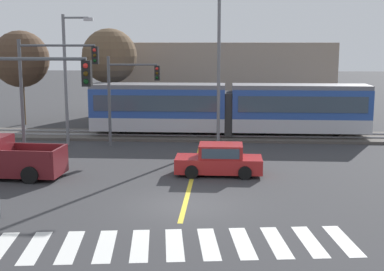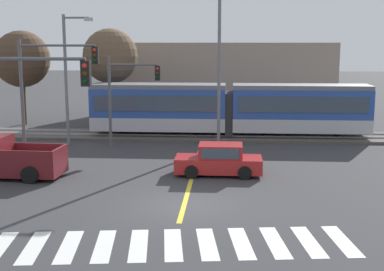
{
  "view_description": "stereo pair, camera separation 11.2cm",
  "coord_description": "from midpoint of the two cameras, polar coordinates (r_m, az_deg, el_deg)",
  "views": [
    {
      "loc": [
        1.63,
        -20.3,
        6.39
      ],
      "look_at": [
        -0.17,
        6.97,
        1.6
      ],
      "focal_mm": 50.0,
      "sensor_mm": 36.0,
      "label": 1
    },
    {
      "loc": [
        1.74,
        -20.29,
        6.39
      ],
      "look_at": [
        -0.17,
        6.97,
        1.6
      ],
      "focal_mm": 50.0,
      "sensor_mm": 36.0,
      "label": 2
    }
  ],
  "objects": [
    {
      "name": "ground_plane",
      "position": [
        21.34,
        -0.71,
        -7.48
      ],
      "size": [
        200.0,
        200.0,
        0.0
      ],
      "primitive_type": "plane",
      "color": "#333335"
    },
    {
      "name": "track_bed",
      "position": [
        36.37,
        1.29,
        -0.03
      ],
      "size": [
        120.0,
        4.0,
        0.18
      ],
      "primitive_type": "cube",
      "color": "#4C4742",
      "rests_on": "ground"
    },
    {
      "name": "rail_near",
      "position": [
        35.64,
        1.24,
        -0.01
      ],
      "size": [
        120.0,
        0.08,
        0.1
      ],
      "primitive_type": "cube",
      "color": "#939399",
      "rests_on": "track_bed"
    },
    {
      "name": "rail_far",
      "position": [
        37.06,
        1.35,
        0.37
      ],
      "size": [
        120.0,
        0.08,
        0.1
      ],
      "primitive_type": "cube",
      "color": "#939399",
      "rests_on": "track_bed"
    },
    {
      "name": "light_rail_tram",
      "position": [
        36.04,
        4.06,
        3.0
      ],
      "size": [
        18.5,
        2.64,
        3.43
      ],
      "color": "#B7BAC1",
      "rests_on": "track_bed"
    },
    {
      "name": "crosswalk_stripe_1",
      "position": [
        17.92,
        -16.34,
        -11.36
      ],
      "size": [
        0.91,
        2.85,
        0.01
      ],
      "primitive_type": "cube",
      "rotation": [
        0.0,
        0.0,
        0.13
      ],
      "color": "silver",
      "rests_on": "ground"
    },
    {
      "name": "crosswalk_stripe_2",
      "position": [
        17.7,
        -12.81,
        -11.47
      ],
      "size": [
        0.91,
        2.85,
        0.01
      ],
      "primitive_type": "cube",
      "rotation": [
        0.0,
        0.0,
        0.13
      ],
      "color": "silver",
      "rests_on": "ground"
    },
    {
      "name": "crosswalk_stripe_3",
      "position": [
        17.55,
        -9.19,
        -11.53
      ],
      "size": [
        0.91,
        2.85,
        0.01
      ],
      "primitive_type": "cube",
      "rotation": [
        0.0,
        0.0,
        0.13
      ],
      "color": "silver",
      "rests_on": "ground"
    },
    {
      "name": "crosswalk_stripe_4",
      "position": [
        17.47,
        -5.53,
        -11.55
      ],
      "size": [
        0.91,
        2.85,
        0.01
      ],
      "primitive_type": "cube",
      "rotation": [
        0.0,
        0.0,
        0.13
      ],
      "color": "silver",
      "rests_on": "ground"
    },
    {
      "name": "crosswalk_stripe_5",
      "position": [
        17.46,
        -1.84,
        -11.52
      ],
      "size": [
        0.91,
        2.85,
        0.01
      ],
      "primitive_type": "cube",
      "rotation": [
        0.0,
        0.0,
        0.13
      ],
      "color": "silver",
      "rests_on": "ground"
    },
    {
      "name": "crosswalk_stripe_6",
      "position": [
        17.52,
        1.83,
        -11.45
      ],
      "size": [
        0.91,
        2.85,
        0.01
      ],
      "primitive_type": "cube",
      "rotation": [
        0.0,
        0.0,
        0.13
      ],
      "color": "silver",
      "rests_on": "ground"
    },
    {
      "name": "crosswalk_stripe_7",
      "position": [
        17.64,
        5.46,
        -11.33
      ],
      "size": [
        0.91,
        2.85,
        0.01
      ],
      "primitive_type": "cube",
      "rotation": [
        0.0,
        0.0,
        0.13
      ],
      "color": "silver",
      "rests_on": "ground"
    },
    {
      "name": "crosswalk_stripe_8",
      "position": [
        17.83,
        9.02,
        -11.17
      ],
      "size": [
        0.91,
        2.85,
        0.01
      ],
      "primitive_type": "cube",
      "rotation": [
        0.0,
        0.0,
        0.13
      ],
      "color": "silver",
      "rests_on": "ground"
    },
    {
      "name": "crosswalk_stripe_9",
      "position": [
        18.09,
        12.49,
        -10.98
      ],
      "size": [
        0.91,
        2.85,
        0.01
      ],
      "primitive_type": "cube",
      "rotation": [
        0.0,
        0.0,
        0.13
      ],
      "color": "silver",
      "rests_on": "ground"
    },
    {
      "name": "crosswalk_stripe_10",
      "position": [
        18.41,
        15.85,
        -10.75
      ],
      "size": [
        0.91,
        2.85,
        0.01
      ],
      "primitive_type": "cube",
      "rotation": [
        0.0,
        0.0,
        0.13
      ],
      "color": "silver",
      "rests_on": "ground"
    },
    {
      "name": "lane_centre_line",
      "position": [
        26.8,
        0.29,
        -3.85
      ],
      "size": [
        0.2,
        15.62,
        0.01
      ],
      "primitive_type": "cube",
      "color": "gold",
      "rests_on": "ground"
    },
    {
      "name": "sedan_crossing",
      "position": [
        26.04,
        3.0,
        -2.69
      ],
      "size": [
        4.21,
        1.93,
        1.52
      ],
      "color": "#B22323",
      "rests_on": "ground"
    },
    {
      "name": "pickup_truck",
      "position": [
        27.06,
        -19.3,
        -2.46
      ],
      "size": [
        5.49,
        2.44,
        1.98
      ],
      "color": "maroon",
      "rests_on": "ground"
    },
    {
      "name": "traffic_light_far_left",
      "position": [
        33.07,
        -6.81,
        5.06
      ],
      "size": [
        3.25,
        0.38,
        5.55
      ],
      "color": "#515459",
      "rests_on": "ground"
    },
    {
      "name": "traffic_light_mid_left",
      "position": [
        29.04,
        -15.12,
        5.64
      ],
      "size": [
        4.25,
        0.38,
        6.55
      ],
      "color": "#515459",
      "rests_on": "ground"
    },
    {
      "name": "traffic_light_near_left",
      "position": [
        19.88,
        -17.31,
        2.92
      ],
      "size": [
        3.75,
        0.38,
        6.22
      ],
      "color": "#515459",
      "rests_on": "ground"
    },
    {
      "name": "street_lamp_west",
      "position": [
        33.89,
        -12.94,
        6.6
      ],
      "size": [
        1.95,
        0.28,
        8.04
      ],
      "color": "slate",
      "rests_on": "ground"
    },
    {
      "name": "street_lamp_centre",
      "position": [
        32.61,
        3.3,
        8.41
      ],
      "size": [
        2.05,
        0.28,
        9.9
      ],
      "color": "slate",
      "rests_on": "ground"
    },
    {
      "name": "bare_tree_far_west",
      "position": [
        43.53,
        -17.64,
        7.76
      ],
      "size": [
        4.34,
        4.34,
        7.27
      ],
      "color": "brown",
      "rests_on": "ground"
    },
    {
      "name": "bare_tree_west",
      "position": [
        40.86,
        -8.63,
        8.35
      ],
      "size": [
        4.11,
        4.11,
        7.41
      ],
      "color": "brown",
      "rests_on": "ground"
    },
    {
      "name": "building_backdrop_far",
      "position": [
        46.96,
        3.4,
        6.0
      ],
      "size": [
        18.71,
        6.0,
        6.34
      ],
      "primitive_type": "cube",
      "color": "gray",
      "rests_on": "ground"
    }
  ]
}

